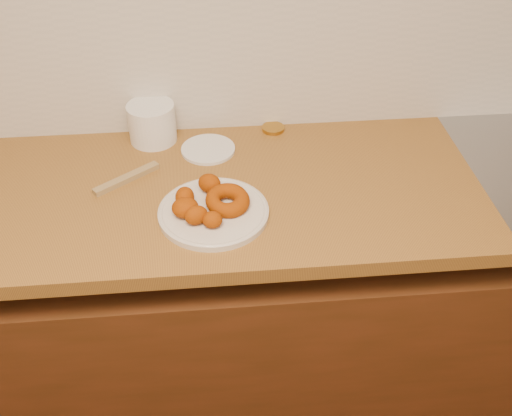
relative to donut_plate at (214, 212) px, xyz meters
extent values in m
cube|color=#562913|center=(0.18, 0.11, -0.52)|extent=(3.60, 0.60, 0.77)
cube|color=olive|center=(-0.47, 0.11, -0.03)|extent=(2.30, 0.62, 0.04)
cube|color=#BBB5A9|center=(0.18, 0.41, 0.29)|extent=(3.60, 0.02, 0.60)
cylinder|color=beige|center=(0.00, 0.00, 0.00)|extent=(0.26, 0.26, 0.02)
torus|color=#9C3D01|center=(0.03, 0.01, 0.03)|extent=(0.15, 0.15, 0.05)
ellipsoid|color=#9C3D01|center=(-0.07, 0.03, 0.03)|extent=(0.05, 0.06, 0.05)
ellipsoid|color=#9C3D01|center=(-0.07, -0.01, 0.03)|extent=(0.07, 0.06, 0.05)
ellipsoid|color=#9C3D01|center=(-0.04, -0.04, 0.03)|extent=(0.07, 0.06, 0.05)
ellipsoid|color=#9C3D01|center=(0.00, -0.06, 0.03)|extent=(0.05, 0.05, 0.04)
ellipsoid|color=#9C3D01|center=(-0.01, 0.08, 0.03)|extent=(0.07, 0.07, 0.05)
cylinder|color=white|center=(-0.16, 0.35, 0.05)|extent=(0.16, 0.16, 0.11)
cylinder|color=silver|center=(0.00, 0.28, 0.00)|extent=(0.15, 0.15, 0.01)
cylinder|color=#AD802E|center=(0.19, 0.37, 0.00)|extent=(0.08, 0.08, 0.01)
cube|color=olive|center=(-0.22, 0.16, 0.00)|extent=(0.16, 0.13, 0.01)
camera|label=1|loc=(0.00, -1.11, 0.90)|focal=42.00mm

